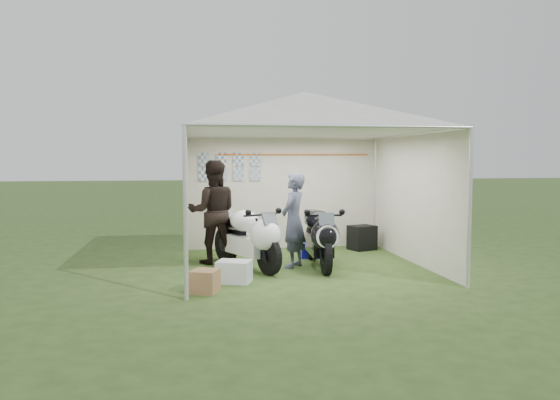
# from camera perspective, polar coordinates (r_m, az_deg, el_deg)

# --- Properties ---
(ground) EXTENTS (80.00, 80.00, 0.00)m
(ground) POSITION_cam_1_polar(r_m,az_deg,el_deg) (9.58, 2.45, -6.88)
(ground) COLOR #2F461C
(ground) RESTS_ON ground
(canopy_tent) EXTENTS (5.66, 5.66, 3.00)m
(canopy_tent) POSITION_cam_1_polar(r_m,az_deg,el_deg) (9.46, 2.46, 8.66)
(canopy_tent) COLOR silver
(canopy_tent) RESTS_ON ground
(motorcycle_white) EXTENTS (1.09, 1.93, 1.01)m
(motorcycle_white) POSITION_cam_1_polar(r_m,az_deg,el_deg) (9.23, -3.22, -3.74)
(motorcycle_white) COLOR black
(motorcycle_white) RESTS_ON ground
(motorcycle_black) EXTENTS (0.54, 2.04, 1.00)m
(motorcycle_black) POSITION_cam_1_polar(r_m,az_deg,el_deg) (9.34, 4.18, -3.69)
(motorcycle_black) COLOR black
(motorcycle_black) RESTS_ON ground
(paddock_stand) EXTENTS (0.40, 0.27, 0.29)m
(paddock_stand) POSITION_cam_1_polar(r_m,az_deg,el_deg) (10.31, 3.28, -5.26)
(paddock_stand) COLOR #1717C9
(paddock_stand) RESTS_ON ground
(person_dark_jacket) EXTENTS (0.90, 0.70, 1.84)m
(person_dark_jacket) POSITION_cam_1_polar(r_m,az_deg,el_deg) (9.76, -7.02, -1.24)
(person_dark_jacket) COLOR black
(person_dark_jacket) RESTS_ON ground
(person_blue_jacket) EXTENTS (0.65, 0.71, 1.62)m
(person_blue_jacket) POSITION_cam_1_polar(r_m,az_deg,el_deg) (9.33, 1.42, -2.13)
(person_blue_jacket) COLOR slate
(person_blue_jacket) RESTS_ON ground
(equipment_box) EXTENTS (0.60, 0.54, 0.50)m
(equipment_box) POSITION_cam_1_polar(r_m,az_deg,el_deg) (11.32, 8.56, -3.91)
(equipment_box) COLOR black
(equipment_box) RESTS_ON ground
(crate_0) EXTENTS (0.59, 0.53, 0.33)m
(crate_0) POSITION_cam_1_polar(r_m,az_deg,el_deg) (8.30, -4.81, -7.46)
(crate_0) COLOR silver
(crate_0) RESTS_ON ground
(crate_1) EXTENTS (0.46, 0.46, 0.32)m
(crate_1) POSITION_cam_1_polar(r_m,az_deg,el_deg) (7.74, -7.87, -8.41)
(crate_1) COLOR olive
(crate_1) RESTS_ON ground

